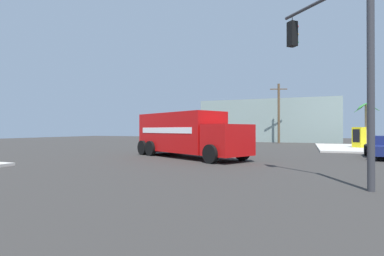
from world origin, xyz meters
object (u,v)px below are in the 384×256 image
Objects in this scene: delivery_truck at (186,134)px; utility_pole at (279,112)px; palm_tree_far at (366,116)px; vending_machine_blue at (359,137)px; traffic_light_primary at (340,55)px.

delivery_truck is 1.11× the size of utility_pole.
palm_tree_far is 0.59× the size of utility_pole.
vending_machine_blue is 0.41× the size of palm_tree_far.
utility_pole reaches higher than delivery_truck.
vending_machine_blue is 6.81m from palm_tree_far.
traffic_light_primary is at bearing -99.97° from vending_machine_blue.
traffic_light_primary is at bearing -81.60° from utility_pole.
delivery_truck is 17.57m from vending_machine_blue.
delivery_truck is at bearing -99.81° from utility_pole.
traffic_light_primary is 20.55m from vending_machine_blue.
traffic_light_primary is 0.83× the size of utility_pole.
traffic_light_primary is 26.76m from palm_tree_far.
delivery_truck is 23.56m from palm_tree_far.
vending_machine_blue is at bearing 80.03° from traffic_light_primary.
traffic_light_primary reaches higher than vending_machine_blue.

